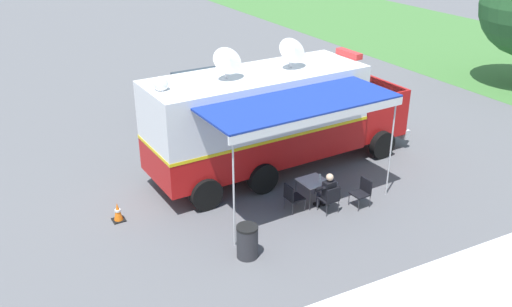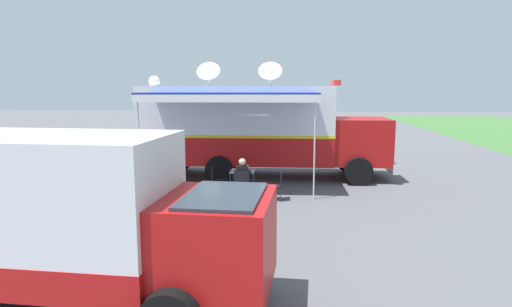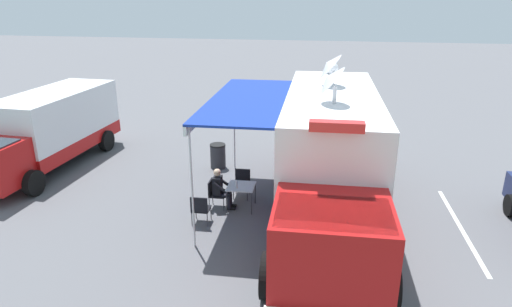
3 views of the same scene
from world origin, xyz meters
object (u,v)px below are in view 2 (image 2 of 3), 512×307
at_px(folding_table, 243,172).
at_px(seated_responder, 243,176).
at_px(folding_chair_at_table, 242,182).
at_px(support_truck, 40,217).
at_px(traffic_cone, 108,170).
at_px(water_bottle, 247,168).
at_px(folding_chair_beside_table, 217,177).
at_px(folding_chair_spare_by_truck, 277,184).
at_px(trash_bin, 135,187).
at_px(command_truck, 257,127).
at_px(car_behind_truck, 270,137).

xyz_separation_m(folding_table, seated_responder, (0.61, 0.07, -0.02)).
relative_size(folding_chair_at_table, seated_responder, 0.70).
bearing_deg(support_truck, traffic_cone, -161.39).
bearing_deg(water_bottle, traffic_cone, -109.33).
relative_size(folding_table, seated_responder, 0.66).
xyz_separation_m(folding_chair_beside_table, seated_responder, (0.47, 0.92, 0.14)).
distance_m(folding_chair_spare_by_truck, trash_bin, 4.32).
distance_m(folding_chair_spare_by_truck, traffic_cone, 7.23).
distance_m(water_bottle, folding_chair_spare_by_truck, 1.33).
relative_size(command_truck, folding_chair_spare_by_truck, 10.98).
bearing_deg(trash_bin, support_truck, 7.60).
relative_size(folding_chair_at_table, traffic_cone, 1.50).
height_order(command_truck, traffic_cone, command_truck).
xyz_separation_m(folding_chair_beside_table, support_truck, (7.48, -1.44, 0.87)).
height_order(folding_table, water_bottle, water_bottle).
distance_m(water_bottle, folding_chair_beside_table, 1.07).
bearing_deg(trash_bin, traffic_cone, -144.89).
bearing_deg(trash_bin, command_truck, 140.31).
bearing_deg(folding_chair_beside_table, support_truck, -10.90).
xyz_separation_m(folding_table, trash_bin, (1.51, -3.11, -0.22)).
bearing_deg(trash_bin, folding_chair_at_table, 102.60).
relative_size(water_bottle, folding_chair_beside_table, 0.26).
bearing_deg(support_truck, folding_table, 163.28).
bearing_deg(command_truck, support_truck, -13.99).
xyz_separation_m(traffic_cone, support_truck, (9.51, 3.20, 1.11)).
bearing_deg(car_behind_truck, trash_bin, -18.97).
xyz_separation_m(command_truck, car_behind_truck, (-6.19, 0.17, -1.07)).
relative_size(folding_table, support_truck, 0.12).
relative_size(water_bottle, car_behind_truck, 0.05).
xyz_separation_m(folding_chair_at_table, trash_bin, (0.71, -3.18, -0.06)).
distance_m(command_truck, traffic_cone, 6.00).
distance_m(command_truck, support_truck, 10.47).
distance_m(command_truck, folding_table, 2.83).
distance_m(folding_chair_spare_by_truck, car_behind_truck, 9.67).
xyz_separation_m(command_truck, seated_responder, (3.13, -0.17, -1.30)).
distance_m(command_truck, folding_chair_spare_by_truck, 3.84).
height_order(command_truck, folding_table, command_truck).
relative_size(folding_chair_at_table, folding_chair_beside_table, 1.00).
xyz_separation_m(water_bottle, seated_responder, (0.51, -0.10, -0.18)).
distance_m(folding_chair_beside_table, car_behind_truck, 8.95).
height_order(folding_table, traffic_cone, folding_table).
relative_size(command_truck, traffic_cone, 16.47).
relative_size(water_bottle, folding_chair_at_table, 0.26).
relative_size(water_bottle, trash_bin, 0.25).
height_order(folding_chair_at_table, car_behind_truck, car_behind_truck).
bearing_deg(folding_table, folding_chair_beside_table, -80.30).
xyz_separation_m(folding_chair_beside_table, trash_bin, (1.37, -2.26, -0.06)).
relative_size(folding_chair_beside_table, support_truck, 0.13).
relative_size(folding_chair_spare_by_truck, trash_bin, 0.96).
bearing_deg(command_truck, folding_table, -5.37).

